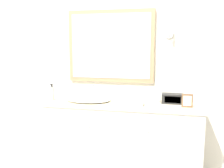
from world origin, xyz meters
name	(u,v)px	position (x,y,z in m)	size (l,w,h in m)	color
wall_back	(126,65)	(-0.01, 0.62, 1.28)	(8.00, 0.18, 2.55)	silver
vanity_counter	(122,140)	(0.00, 0.31, 0.45)	(1.77, 0.57, 0.90)	beige
sink_basin	(88,99)	(-0.39, 0.29, 0.91)	(0.52, 0.42, 0.16)	silver
soap_bottle	(52,93)	(-0.80, 0.22, 0.98)	(0.05, 0.05, 0.19)	beige
appliance_box	(173,99)	(0.55, 0.37, 0.95)	(0.23, 0.13, 0.11)	black
picture_frame	(187,101)	(0.69, 0.21, 0.97)	(0.11, 0.01, 0.14)	brown
hand_towel_near_sink	(151,100)	(0.31, 0.41, 0.92)	(0.20, 0.11, 0.04)	white
hand_towel_far_corner	(135,103)	(0.16, 0.18, 0.92)	(0.18, 0.12, 0.05)	white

